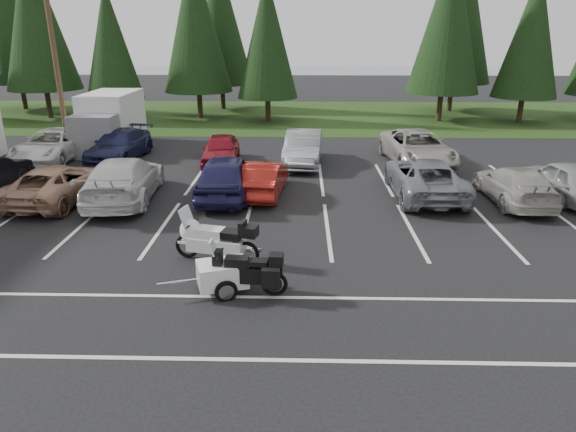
% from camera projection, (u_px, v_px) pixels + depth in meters
% --- Properties ---
extents(ground, '(120.00, 120.00, 0.00)m').
position_uv_depth(ground, '(225.00, 241.00, 15.71)').
color(ground, black).
rests_on(ground, ground).
extents(grass_strip, '(80.00, 16.00, 0.01)m').
position_uv_depth(grass_strip, '(270.00, 116.00, 38.25)').
color(grass_strip, '#223912').
rests_on(grass_strip, ground).
extents(lake_water, '(70.00, 50.00, 0.02)m').
position_uv_depth(lake_water, '(314.00, 78.00, 67.26)').
color(lake_water, slate).
rests_on(lake_water, ground).
extents(utility_pole, '(1.60, 0.26, 9.00)m').
position_uv_depth(utility_pole, '(55.00, 59.00, 25.61)').
color(utility_pole, '#473321').
rests_on(utility_pole, ground).
extents(box_truck, '(2.40, 5.60, 2.90)m').
position_uv_depth(box_truck, '(106.00, 122.00, 27.14)').
color(box_truck, silver).
rests_on(box_truck, ground).
extents(stall_markings, '(32.00, 16.00, 0.01)m').
position_uv_depth(stall_markings, '(233.00, 218.00, 17.59)').
color(stall_markings, silver).
rests_on(stall_markings, ground).
extents(conifer_2, '(5.10, 5.10, 11.89)m').
position_uv_depth(conifer_2, '(35.00, 16.00, 35.12)').
color(conifer_2, '#332316').
rests_on(conifer_2, ground).
extents(conifer_3, '(3.87, 3.87, 9.02)m').
position_uv_depth(conifer_3, '(110.00, 42.00, 34.25)').
color(conifer_3, '#332316').
rests_on(conifer_3, ground).
extents(conifer_4, '(4.80, 4.80, 11.17)m').
position_uv_depth(conifer_4, '(195.00, 22.00, 35.09)').
color(conifer_4, '#332316').
rests_on(conifer_4, ground).
extents(conifer_5, '(4.14, 4.14, 9.63)m').
position_uv_depth(conifer_5, '(267.00, 36.00, 34.06)').
color(conifer_5, '#332316').
rests_on(conifer_5, ground).
extents(conifer_6, '(4.93, 4.93, 11.48)m').
position_uv_depth(conifer_6, '(448.00, 19.00, 33.88)').
color(conifer_6, '#332316').
rests_on(conifer_6, ground).
extents(conifer_7, '(4.27, 4.27, 9.94)m').
position_uv_depth(conifer_7, '(532.00, 34.00, 33.78)').
color(conifer_7, '#332316').
rests_on(conifer_7, ground).
extents(conifer_back_a, '(5.28, 5.28, 12.30)m').
position_uv_depth(conifer_back_a, '(9.00, 14.00, 39.07)').
color(conifer_back_a, '#332316').
rests_on(conifer_back_a, ground).
extents(conifer_back_b, '(4.97, 4.97, 11.58)m').
position_uv_depth(conifer_back_b, '(220.00, 20.00, 39.31)').
color(conifer_back_b, '#332316').
rests_on(conifer_back_b, ground).
extents(conifer_back_c, '(5.50, 5.50, 12.81)m').
position_uv_depth(conifer_back_c, '(460.00, 9.00, 37.98)').
color(conifer_back_c, '#332316').
rests_on(conifer_back_c, ground).
extents(car_near_2, '(2.65, 5.13, 1.38)m').
position_uv_depth(car_near_2, '(58.00, 183.00, 19.13)').
color(car_near_2, '#9E755C').
rests_on(car_near_2, ground).
extents(car_near_3, '(2.76, 5.77, 1.62)m').
position_uv_depth(car_near_3, '(124.00, 179.00, 19.21)').
color(car_near_3, silver).
rests_on(car_near_3, ground).
extents(car_near_4, '(1.98, 4.89, 1.66)m').
position_uv_depth(car_near_4, '(226.00, 176.00, 19.58)').
color(car_near_4, '#1C1C46').
rests_on(car_near_4, ground).
extents(car_near_5, '(1.79, 4.20, 1.35)m').
position_uv_depth(car_near_5, '(264.00, 178.00, 19.87)').
color(car_near_5, maroon).
rests_on(car_near_5, ground).
extents(car_near_6, '(2.51, 5.37, 1.49)m').
position_uv_depth(car_near_6, '(425.00, 177.00, 19.69)').
color(car_near_6, slate).
rests_on(car_near_6, ground).
extents(car_near_7, '(1.90, 4.63, 1.34)m').
position_uv_depth(car_near_7, '(515.00, 185.00, 19.00)').
color(car_near_7, '#9E9C91').
rests_on(car_near_7, ground).
extents(car_near_8, '(2.12, 4.48, 1.48)m').
position_uv_depth(car_near_8, '(565.00, 180.00, 19.40)').
color(car_near_8, '#9A9B9E').
rests_on(car_near_8, ground).
extents(car_far_0, '(2.72, 5.42, 1.47)m').
position_uv_depth(car_far_0, '(53.00, 145.00, 25.21)').
color(car_far_0, white).
rests_on(car_far_0, ground).
extents(car_far_1, '(2.47, 5.09, 1.43)m').
position_uv_depth(car_far_1, '(119.00, 145.00, 25.24)').
color(car_far_1, '#191C40').
rests_on(car_far_1, ground).
extents(car_far_2, '(1.82, 4.13, 1.38)m').
position_uv_depth(car_far_2, '(221.00, 150.00, 24.45)').
color(car_far_2, maroon).
rests_on(car_far_2, ground).
extents(car_far_3, '(1.96, 4.83, 1.56)m').
position_uv_depth(car_far_3, '(303.00, 148.00, 24.37)').
color(car_far_3, slate).
rests_on(car_far_3, ground).
extents(car_far_4, '(3.14, 5.87, 1.57)m').
position_uv_depth(car_far_4, '(418.00, 148.00, 24.37)').
color(car_far_4, '#A7A099').
rests_on(car_far_4, ground).
extents(touring_motorcycle, '(2.88, 1.50, 1.53)m').
position_uv_depth(touring_motorcycle, '(216.00, 236.00, 14.06)').
color(touring_motorcycle, silver).
rests_on(touring_motorcycle, ground).
extents(cargo_trailer, '(1.94, 1.46, 0.80)m').
position_uv_depth(cargo_trailer, '(223.00, 277.00, 12.53)').
color(cargo_trailer, white).
rests_on(cargo_trailer, ground).
extents(adventure_motorcycle, '(2.40, 0.97, 1.43)m').
position_uv_depth(adventure_motorcycle, '(243.00, 268.00, 12.29)').
color(adventure_motorcycle, black).
rests_on(adventure_motorcycle, ground).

